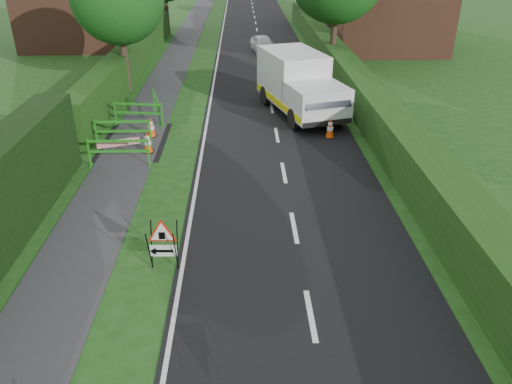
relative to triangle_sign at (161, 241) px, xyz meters
name	(u,v)px	position (x,y,z in m)	size (l,w,h in m)	color
ground	(186,355)	(0.79, -2.76, -0.79)	(120.00, 120.00, 0.00)	#1C4212
road_surface	(257,32)	(3.29, 32.24, -0.78)	(6.00, 90.00, 0.02)	black
footpath	(190,32)	(-2.21, 32.24, -0.78)	(2.00, 90.00, 0.02)	#2D2D30
hedge_west_far	(135,72)	(-4.21, 19.24, -0.79)	(1.00, 24.00, 1.80)	#14380F
hedge_east	(354,101)	(7.29, 13.24, -0.79)	(1.20, 50.00, 1.50)	#14380F
house_west	(79,2)	(-9.21, 27.24, 2.11)	(7.50, 7.40, 7.88)	brown
house_east_a	(388,5)	(11.79, 25.24, 2.11)	(7.50, 7.40, 7.88)	brown
triangle_sign	(161,241)	(0.00, 0.00, 0.00)	(0.80, 0.80, 1.13)	black
works_van	(299,83)	(4.41, 11.53, 0.56)	(3.63, 5.95, 2.55)	silver
traffic_cone_0	(330,128)	(5.34, 8.43, -0.40)	(0.38, 0.38, 0.79)	black
traffic_cone_1	(344,108)	(6.37, 10.96, -0.40)	(0.38, 0.38, 0.79)	black
traffic_cone_2	(320,94)	(5.61, 13.04, -0.40)	(0.38, 0.38, 0.79)	black
traffic_cone_3	(148,142)	(-1.51, 7.16, -0.40)	(0.38, 0.38, 0.79)	black
traffic_cone_4	(151,127)	(-1.63, 8.75, -0.40)	(0.38, 0.38, 0.79)	black
ped_barrier_0	(118,149)	(-2.27, 5.97, -0.16)	(2.06, 0.36, 1.00)	#1F8919
ped_barrier_1	(123,129)	(-2.53, 7.91, -0.16)	(2.06, 0.35, 1.00)	#1F8919
ped_barrier_2	(138,111)	(-2.33, 10.05, -0.16)	(2.09, 0.66, 1.00)	#1F8919
ped_barrier_3	(156,104)	(-1.74, 11.04, -0.16)	(0.86, 2.08, 1.00)	#1F8919
redwhite_plank	(120,154)	(-2.51, 7.00, -0.79)	(1.50, 0.04, 0.25)	red
hatchback_car	(263,44)	(3.40, 24.24, -0.24)	(1.31, 3.25, 1.11)	white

